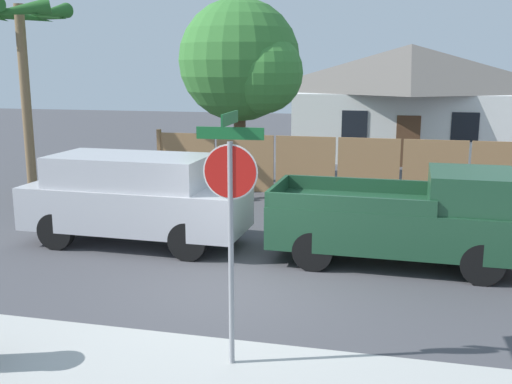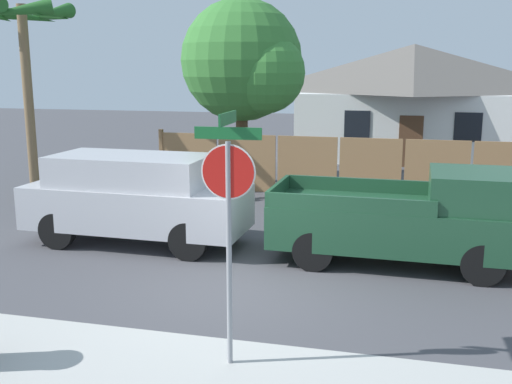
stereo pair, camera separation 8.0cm
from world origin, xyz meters
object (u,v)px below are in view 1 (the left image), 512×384
red_suv (135,196)px  house (409,99)px  palm_tree (20,29)px  orange_pickup (409,218)px  stop_sign (231,199)px  oak_tree (244,63)px

red_suv → house: bearing=69.7°
palm_tree → red_suv: 7.42m
red_suv → orange_pickup: red_suv is taller
stop_sign → red_suv: bearing=124.8°
oak_tree → red_suv: (-0.53, -7.46, -2.88)m
oak_tree → stop_sign: 12.70m
oak_tree → orange_pickup: 9.63m
red_suv → stop_sign: (3.53, -4.76, 1.16)m
orange_pickup → stop_sign: size_ratio=1.51×
oak_tree → red_suv: size_ratio=1.24×
orange_pickup → red_suv: bearing=-178.9°
oak_tree → stop_sign: bearing=-76.2°
oak_tree → palm_tree: (-5.63, -3.65, 0.93)m
house → stop_sign: 19.81m
oak_tree → orange_pickup: bearing=-54.8°
house → red_suv: house is taller
red_suv → orange_pickup: bearing=1.1°
oak_tree → red_suv: bearing=-94.0°
house → oak_tree: 9.28m
house → palm_tree: size_ratio=1.75×
palm_tree → orange_pickup: 12.21m
oak_tree → red_suv: oak_tree is taller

